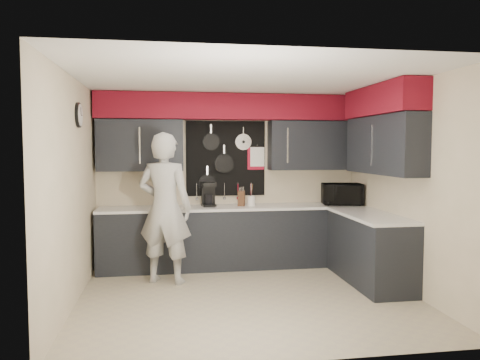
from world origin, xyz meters
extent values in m
plane|color=tan|center=(0.00, 0.00, 0.00)|extent=(4.00, 4.00, 0.00)
cube|color=beige|center=(0.00, 1.75, 1.30)|extent=(4.00, 0.01, 2.60)
cube|color=black|center=(-1.33, 1.59, 1.83)|extent=(1.24, 0.32, 0.75)
cube|color=black|center=(1.28, 1.59, 1.83)|extent=(1.34, 0.32, 0.75)
cube|color=maroon|center=(0.00, 1.57, 2.40)|extent=(3.94, 0.36, 0.38)
cube|color=black|center=(-0.05, 1.74, 1.62)|extent=(1.22, 0.03, 1.15)
cylinder|color=black|center=(-0.28, 1.70, 1.88)|extent=(0.26, 0.04, 0.26)
cylinder|color=black|center=(-0.08, 1.70, 1.55)|extent=(0.30, 0.04, 0.30)
cylinder|color=black|center=(-0.34, 1.70, 1.24)|extent=(0.27, 0.04, 0.27)
cylinder|color=silver|center=(0.22, 1.70, 1.88)|extent=(0.25, 0.02, 0.25)
cube|color=#A70C25|center=(0.42, 1.72, 1.62)|extent=(0.26, 0.01, 0.34)
cube|color=white|center=(0.44, 1.70, 1.65)|extent=(0.22, 0.01, 0.30)
cylinder|color=silver|center=(-0.50, 1.71, 1.13)|extent=(0.01, 0.01, 0.20)
cylinder|color=silver|center=(-0.29, 1.71, 1.13)|extent=(0.01, 0.01, 0.20)
cylinder|color=silver|center=(-0.08, 1.71, 1.13)|extent=(0.01, 0.01, 0.20)
cylinder|color=silver|center=(0.14, 1.71, 1.13)|extent=(0.01, 0.01, 0.20)
cylinder|color=silver|center=(0.35, 1.71, 1.13)|extent=(0.01, 0.01, 0.20)
cube|color=beige|center=(2.00, 0.00, 1.30)|extent=(0.01, 3.50, 2.60)
cube|color=black|center=(1.84, 0.30, 1.83)|extent=(0.32, 1.70, 0.75)
cube|color=maroon|center=(1.82, 0.30, 2.40)|extent=(0.36, 1.70, 0.38)
cube|color=beige|center=(-2.00, 0.00, 1.30)|extent=(0.01, 3.50, 2.60)
cylinder|color=black|center=(-1.98, 0.40, 2.18)|extent=(0.04, 0.30, 0.30)
cylinder|color=white|center=(-1.96, 0.40, 2.18)|extent=(0.01, 0.26, 0.26)
cube|color=black|center=(0.00, 1.45, 0.44)|extent=(3.90, 0.60, 0.88)
cube|color=silver|center=(0.00, 1.44, 0.90)|extent=(3.90, 0.63, 0.04)
cube|color=black|center=(1.70, 0.35, 0.44)|extent=(0.60, 1.60, 0.88)
cube|color=silver|center=(1.69, 0.35, 0.90)|extent=(0.63, 1.60, 0.04)
cube|color=black|center=(0.00, 1.19, 0.05)|extent=(3.90, 0.06, 0.10)
imported|color=black|center=(1.70, 1.37, 1.08)|extent=(0.64, 0.49, 0.32)
cube|color=#371A11|center=(0.15, 1.44, 1.03)|extent=(0.13, 0.13, 0.23)
cylinder|color=white|center=(0.30, 1.43, 1.00)|extent=(0.12, 0.12, 0.15)
cube|color=black|center=(-0.34, 1.46, 0.94)|extent=(0.22, 0.26, 0.03)
cube|color=black|center=(-0.34, 1.55, 1.11)|extent=(0.20, 0.08, 0.33)
cube|color=black|center=(-0.34, 1.46, 1.25)|extent=(0.22, 0.26, 0.07)
cylinder|color=black|center=(-0.34, 1.44, 1.03)|extent=(0.12, 0.12, 0.15)
imported|color=#B6B7B4|center=(-0.98, 0.77, 1.00)|extent=(0.85, 0.71, 1.99)
camera|label=1|loc=(-0.95, -5.42, 1.80)|focal=35.00mm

